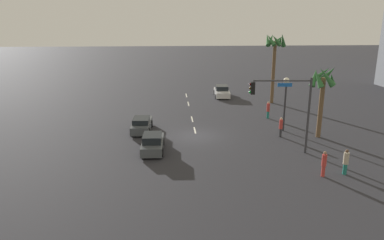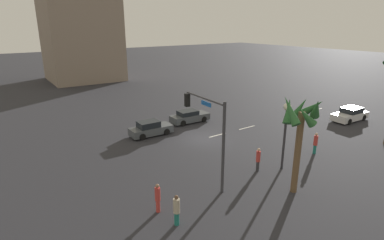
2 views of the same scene
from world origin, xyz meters
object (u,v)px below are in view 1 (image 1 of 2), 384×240
at_px(streetlamp, 286,93).
at_px(pedestrian_2, 268,109).
at_px(car_0, 142,125).
at_px(pedestrian_0, 324,163).
at_px(car_2, 153,143).
at_px(pedestrian_1, 346,161).
at_px(palm_tree_1, 275,49).
at_px(palm_tree_0, 323,84).
at_px(car_1, 222,92).
at_px(traffic_signal, 289,103).
at_px(pedestrian_3, 281,127).

relative_size(streetlamp, pedestrian_2, 2.78).
height_order(streetlamp, pedestrian_2, streetlamp).
bearing_deg(car_0, pedestrian_0, 49.27).
bearing_deg(streetlamp, pedestrian_0, -2.58).
xyz_separation_m(car_2, pedestrian_1, (5.45, 13.38, 0.29)).
bearing_deg(palm_tree_1, palm_tree_0, 1.77).
relative_size(car_1, pedestrian_1, 2.56).
bearing_deg(pedestrian_2, traffic_signal, -7.50).
bearing_deg(pedestrian_0, car_0, -130.73).
bearing_deg(streetlamp, car_2, -69.03).
xyz_separation_m(traffic_signal, pedestrian_3, (-4.01, 0.83, -3.14)).
bearing_deg(pedestrian_3, streetlamp, 155.34).
distance_m(car_0, palm_tree_1, 20.00).
bearing_deg(pedestrian_2, pedestrian_0, -0.73).
height_order(car_1, streetlamp, streetlamp).
bearing_deg(pedestrian_0, pedestrian_1, 98.60).
xyz_separation_m(car_0, pedestrian_2, (-3.71, 13.19, 0.35)).
distance_m(streetlamp, palm_tree_0, 3.46).
xyz_separation_m(car_1, palm_tree_1, (4.29, 5.74, 6.00)).
height_order(pedestrian_0, pedestrian_3, pedestrian_3).
relative_size(car_0, car_2, 1.05).
relative_size(car_0, traffic_signal, 0.73).
distance_m(traffic_signal, palm_tree_0, 5.70).
distance_m(car_1, palm_tree_1, 9.35).
bearing_deg(pedestrian_1, palm_tree_0, 170.25).
bearing_deg(traffic_signal, car_2, -95.89).
bearing_deg(palm_tree_0, pedestrian_2, -156.37).
height_order(pedestrian_2, pedestrian_3, pedestrian_2).
height_order(palm_tree_0, palm_tree_1, palm_tree_1).
height_order(streetlamp, pedestrian_3, streetlamp).
height_order(car_2, palm_tree_1, palm_tree_1).
bearing_deg(traffic_signal, streetlamp, 164.20).
bearing_deg(pedestrian_1, pedestrian_2, -174.35).
bearing_deg(pedestrian_2, pedestrian_1, 5.65).
bearing_deg(streetlamp, palm_tree_0, 52.30).
height_order(car_0, palm_tree_1, palm_tree_1).
relative_size(streetlamp, pedestrian_0, 2.84).
relative_size(streetlamp, palm_tree_1, 0.59).
xyz_separation_m(traffic_signal, palm_tree_1, (-17.53, 3.78, 2.57)).
height_order(car_2, pedestrian_3, pedestrian_3).
distance_m(car_1, pedestrian_0, 26.61).
height_order(car_0, traffic_signal, traffic_signal).
xyz_separation_m(car_0, car_1, (-15.23, 9.87, 0.04)).
bearing_deg(car_0, streetlamp, 86.53).
relative_size(palm_tree_0, palm_tree_1, 0.75).
height_order(car_0, streetlamp, streetlamp).
xyz_separation_m(car_1, pedestrian_2, (11.52, 3.32, 0.30)).
bearing_deg(car_1, pedestrian_1, 10.32).
height_order(car_1, pedestrian_1, pedestrian_1).
height_order(pedestrian_0, palm_tree_1, palm_tree_1).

